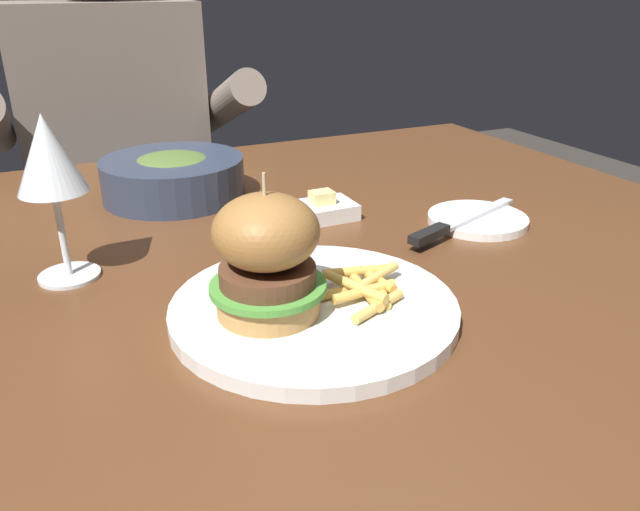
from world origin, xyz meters
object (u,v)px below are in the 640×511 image
object	(u,v)px
soup_bowl	(173,176)
main_plate	(314,309)
butter_dish	(322,209)
bread_plate	(477,219)
table_knife	(456,223)
diner_person	(124,206)
wine_glass	(49,160)
burger_sandwich	(267,256)

from	to	relation	value
soup_bowl	main_plate	bearing A→B (deg)	-84.56
main_plate	butter_dish	distance (m)	0.25
bread_plate	table_knife	xyz separation A→B (m)	(-0.05, -0.02, 0.01)
butter_dish	diner_person	world-z (taller)	diner_person
butter_dish	soup_bowl	world-z (taller)	soup_bowl
diner_person	table_knife	bearing A→B (deg)	-70.23
diner_person	wine_glass	bearing A→B (deg)	-101.35
wine_glass	table_knife	world-z (taller)	wine_glass
bread_plate	table_knife	distance (m)	0.05
table_knife	soup_bowl	distance (m)	0.39
bread_plate	table_knife	size ratio (longest dim) A/B	0.62
wine_glass	soup_bowl	xyz separation A→B (m)	(0.16, 0.21, -0.09)
wine_glass	butter_dish	bearing A→B (deg)	8.55
main_plate	diner_person	xyz separation A→B (m)	(-0.05, 0.90, -0.18)
table_knife	soup_bowl	xyz separation A→B (m)	(-0.27, 0.28, 0.02)
main_plate	butter_dish	size ratio (longest dim) A/B	3.16
main_plate	burger_sandwich	size ratio (longest dim) A/B	2.07
main_plate	wine_glass	xyz separation A→B (m)	(-0.19, 0.18, 0.12)
wine_glass	bread_plate	world-z (taller)	wine_glass
wine_glass	bread_plate	xyz separation A→B (m)	(0.48, -0.05, -0.12)
main_plate	butter_dish	bearing A→B (deg)	63.26
diner_person	bread_plate	bearing A→B (deg)	-66.83
table_knife	soup_bowl	bearing A→B (deg)	134.18
bread_plate	diner_person	bearing A→B (deg)	113.17
burger_sandwich	wine_glass	bearing A→B (deg)	130.37
diner_person	soup_bowl	bearing A→B (deg)	-88.62
burger_sandwich	main_plate	bearing A→B (deg)	-0.62
bread_plate	main_plate	bearing A→B (deg)	-155.87
soup_bowl	diner_person	distance (m)	0.55
butter_dish	soup_bowl	size ratio (longest dim) A/B	0.42
burger_sandwich	table_knife	world-z (taller)	burger_sandwich
butter_dish	soup_bowl	distance (m)	0.22
soup_bowl	diner_person	xyz separation A→B (m)	(-0.01, 0.51, -0.21)
bread_plate	wine_glass	bearing A→B (deg)	173.75
table_knife	soup_bowl	world-z (taller)	soup_bowl
burger_sandwich	diner_person	world-z (taller)	diner_person
main_plate	diner_person	world-z (taller)	diner_person
table_knife	soup_bowl	size ratio (longest dim) A/B	1.02
wine_glass	soup_bowl	bearing A→B (deg)	53.25
table_knife	butter_dish	xyz separation A→B (m)	(-0.12, 0.12, -0.00)
wine_glass	diner_person	distance (m)	0.79
butter_dish	diner_person	xyz separation A→B (m)	(-0.16, 0.68, -0.19)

